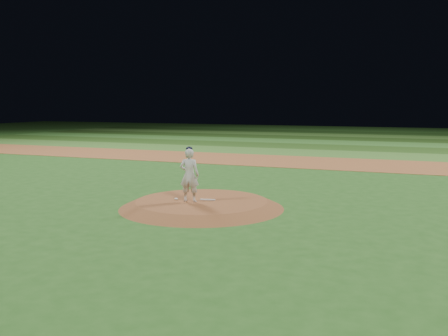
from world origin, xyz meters
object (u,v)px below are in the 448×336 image
(rosin_bag, at_px, (176,199))
(pitcher_on_mound, at_px, (189,175))
(pitchers_mound, at_px, (202,204))
(pitching_rubber, at_px, (208,200))

(rosin_bag, distance_m, pitcher_on_mound, 1.03)
(rosin_bag, relative_size, pitcher_on_mound, 0.07)
(pitchers_mound, relative_size, pitching_rubber, 10.72)
(pitchers_mound, bearing_deg, rosin_bag, -163.18)
(pitching_rubber, xyz_separation_m, pitcher_on_mound, (-0.44, -0.47, 0.89))
(pitching_rubber, distance_m, rosin_bag, 1.06)
(rosin_bag, xyz_separation_m, pitcher_on_mound, (0.55, -0.10, 0.86))
(pitchers_mound, height_order, pitching_rubber, pitching_rubber)
(pitching_rubber, distance_m, pitcher_on_mound, 1.10)
(pitchers_mound, distance_m, rosin_bag, 0.88)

